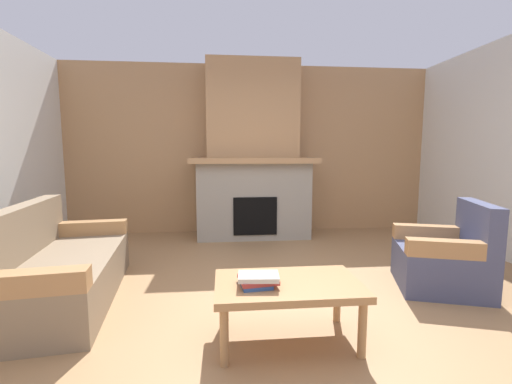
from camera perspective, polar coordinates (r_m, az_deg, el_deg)
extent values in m
plane|color=#9E754C|center=(2.99, 4.16, -19.46)|extent=(9.00, 9.00, 0.00)
cube|color=tan|center=(5.66, -0.87, 7.09)|extent=(6.00, 0.12, 2.70)
cube|color=gray|center=(5.30, -0.50, -1.29)|extent=(1.70, 0.70, 1.15)
cube|color=black|center=(5.01, -0.16, -4.03)|extent=(0.64, 0.08, 0.56)
cube|color=tan|center=(5.20, -0.46, 5.36)|extent=(1.90, 0.82, 0.08)
cube|color=tan|center=(5.39, -0.61, 13.66)|extent=(1.40, 0.50, 1.47)
cube|color=#847056|center=(3.55, -29.55, -12.52)|extent=(1.06, 1.89, 0.40)
cube|color=#847056|center=(3.56, -35.23, -5.75)|extent=(0.38, 1.81, 0.45)
cube|color=#A87A4C|center=(2.73, -34.97, -12.48)|extent=(0.85, 0.26, 0.15)
cube|color=#A87A4C|center=(4.24, -26.57, -5.43)|extent=(0.85, 0.26, 0.15)
cube|color=#474C6B|center=(3.82, 28.44, -11.10)|extent=(0.96, 0.96, 0.40)
cube|color=#474C6B|center=(3.82, 33.29, -4.83)|extent=(0.36, 0.77, 0.45)
cube|color=#A87A4C|center=(4.04, 27.44, -6.07)|extent=(0.77, 0.36, 0.15)
cube|color=#A87A4C|center=(3.46, 30.14, -8.28)|extent=(0.77, 0.36, 0.15)
cube|color=#A87A4C|center=(2.44, 5.36, -15.32)|extent=(1.00, 0.60, 0.05)
cylinder|color=#A87A4C|center=(2.28, -5.35, -23.04)|extent=(0.06, 0.06, 0.38)
cylinder|color=#A87A4C|center=(2.44, 17.42, -21.17)|extent=(0.06, 0.06, 0.38)
cylinder|color=#A87A4C|center=(2.70, -5.40, -17.97)|extent=(0.06, 0.06, 0.38)
cylinder|color=#A87A4C|center=(2.84, 13.49, -16.86)|extent=(0.06, 0.06, 0.38)
cube|color=#335699|center=(2.35, -0.09, -15.11)|extent=(0.22, 0.24, 0.03)
cube|color=#B23833|center=(2.35, 0.35, -14.48)|extent=(0.27, 0.24, 0.03)
cube|color=beige|center=(2.31, 0.42, -14.04)|extent=(0.28, 0.19, 0.03)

